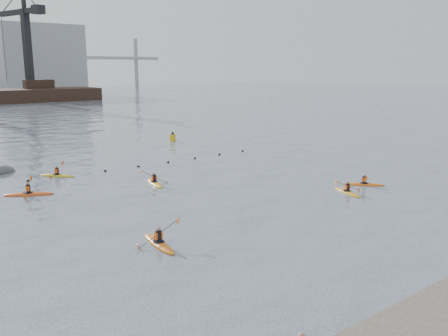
{
  "coord_description": "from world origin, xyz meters",
  "views": [
    {
      "loc": [
        -14.28,
        -13.69,
        8.37
      ],
      "look_at": [
        1.59,
        7.03,
        2.8
      ],
      "focal_mm": 38.0,
      "sensor_mm": 36.0,
      "label": 1
    }
  ],
  "objects_px": {
    "kayaker_2": "(28,194)",
    "kayaker_5": "(57,175)",
    "nav_buoy": "(173,138)",
    "kayaker_3": "(154,183)",
    "kayaker_0": "(159,243)",
    "kayaker_1": "(347,192)",
    "mooring_buoy": "(4,172)",
    "kayaker_4": "(364,184)"
  },
  "relations": [
    {
      "from": "nav_buoy",
      "to": "kayaker_3",
      "type": "bearing_deg",
      "value": -125.1
    },
    {
      "from": "mooring_buoy",
      "to": "kayaker_0",
      "type": "bearing_deg",
      "value": -84.82
    },
    {
      "from": "kayaker_4",
      "to": "kayaker_5",
      "type": "bearing_deg",
      "value": -88.17
    },
    {
      "from": "kayaker_4",
      "to": "kayaker_1",
      "type": "bearing_deg",
      "value": -30.3
    },
    {
      "from": "kayaker_0",
      "to": "kayaker_4",
      "type": "xyz_separation_m",
      "value": [
        17.7,
        1.26,
        -0.01
      ]
    },
    {
      "from": "kayaker_1",
      "to": "kayaker_2",
      "type": "relative_size",
      "value": 0.93
    },
    {
      "from": "kayaker_2",
      "to": "kayaker_5",
      "type": "bearing_deg",
      "value": -9.03
    },
    {
      "from": "kayaker_3",
      "to": "mooring_buoy",
      "type": "height_order",
      "value": "kayaker_3"
    },
    {
      "from": "kayaker_5",
      "to": "kayaker_4",
      "type": "bearing_deg",
      "value": -85.64
    },
    {
      "from": "kayaker_0",
      "to": "kayaker_3",
      "type": "xyz_separation_m",
      "value": [
        5.83,
        10.85,
        -0.0
      ]
    },
    {
      "from": "kayaker_3",
      "to": "kayaker_1",
      "type": "bearing_deg",
      "value": -36.19
    },
    {
      "from": "kayaker_4",
      "to": "mooring_buoy",
      "type": "height_order",
      "value": "kayaker_4"
    },
    {
      "from": "kayaker_4",
      "to": "kayaker_5",
      "type": "distance_m",
      "value": 23.4
    },
    {
      "from": "kayaker_2",
      "to": "kayaker_4",
      "type": "distance_m",
      "value": 23.37
    },
    {
      "from": "kayaker_0",
      "to": "kayaker_5",
      "type": "xyz_separation_m",
      "value": [
        1.0,
        17.66,
        -0.01
      ]
    },
    {
      "from": "kayaker_1",
      "to": "kayaker_2",
      "type": "bearing_deg",
      "value": 160.89
    },
    {
      "from": "kayaker_0",
      "to": "kayaker_4",
      "type": "relative_size",
      "value": 1.31
    },
    {
      "from": "kayaker_5",
      "to": "mooring_buoy",
      "type": "xyz_separation_m",
      "value": [
        -2.97,
        4.04,
        -0.09
      ]
    },
    {
      "from": "kayaker_1",
      "to": "nav_buoy",
      "type": "distance_m",
      "value": 27.26
    },
    {
      "from": "kayaker_5",
      "to": "nav_buoy",
      "type": "relative_size",
      "value": 2.04
    },
    {
      "from": "kayaker_0",
      "to": "kayaker_3",
      "type": "height_order",
      "value": "kayaker_0"
    },
    {
      "from": "kayaker_1",
      "to": "kayaker_4",
      "type": "height_order",
      "value": "kayaker_1"
    },
    {
      "from": "kayaker_1",
      "to": "kayaker_3",
      "type": "bearing_deg",
      "value": 148.61
    },
    {
      "from": "kayaker_3",
      "to": "mooring_buoy",
      "type": "relative_size",
      "value": 1.31
    },
    {
      "from": "kayaker_2",
      "to": "mooring_buoy",
      "type": "bearing_deg",
      "value": 25.45
    },
    {
      "from": "kayaker_0",
      "to": "kayaker_1",
      "type": "relative_size",
      "value": 1.11
    },
    {
      "from": "kayaker_5",
      "to": "kayaker_0",
      "type": "bearing_deg",
      "value": -134.39
    },
    {
      "from": "kayaker_1",
      "to": "kayaker_4",
      "type": "bearing_deg",
      "value": 30.26
    },
    {
      "from": "kayaker_0",
      "to": "nav_buoy",
      "type": "height_order",
      "value": "kayaker_0"
    },
    {
      "from": "nav_buoy",
      "to": "kayaker_0",
      "type": "bearing_deg",
      "value": -122.54
    },
    {
      "from": "kayaker_0",
      "to": "mooring_buoy",
      "type": "relative_size",
      "value": 1.37
    },
    {
      "from": "mooring_buoy",
      "to": "kayaker_2",
      "type": "bearing_deg",
      "value": -92.81
    },
    {
      "from": "nav_buoy",
      "to": "kayaker_2",
      "type": "bearing_deg",
      "value": -144.14
    },
    {
      "from": "kayaker_2",
      "to": "kayaker_5",
      "type": "height_order",
      "value": "kayaker_2"
    },
    {
      "from": "kayaker_1",
      "to": "kayaker_5",
      "type": "height_order",
      "value": "kayaker_5"
    },
    {
      "from": "kayaker_1",
      "to": "kayaker_4",
      "type": "xyz_separation_m",
      "value": [
        2.73,
        0.65,
        0.0
      ]
    },
    {
      "from": "nav_buoy",
      "to": "mooring_buoy",
      "type": "bearing_deg",
      "value": -162.94
    },
    {
      "from": "kayaker_0",
      "to": "kayaker_1",
      "type": "bearing_deg",
      "value": 8.01
    },
    {
      "from": "kayaker_2",
      "to": "kayaker_3",
      "type": "relative_size",
      "value": 1.01
    },
    {
      "from": "kayaker_2",
      "to": "kayaker_5",
      "type": "relative_size",
      "value": 1.18
    },
    {
      "from": "kayaker_2",
      "to": "kayaker_1",
      "type": "bearing_deg",
      "value": -97.74
    },
    {
      "from": "kayaker_0",
      "to": "kayaker_1",
      "type": "distance_m",
      "value": 14.98
    }
  ]
}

